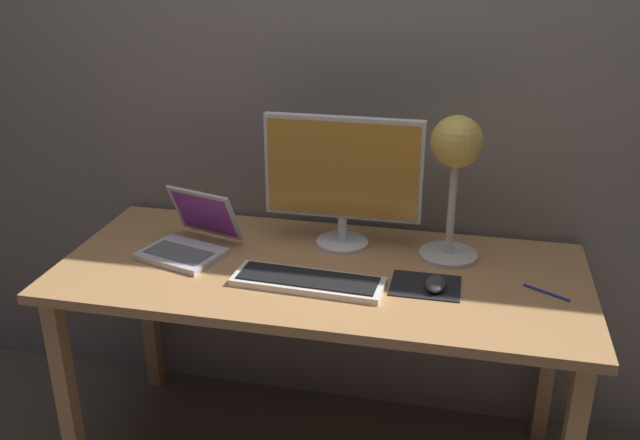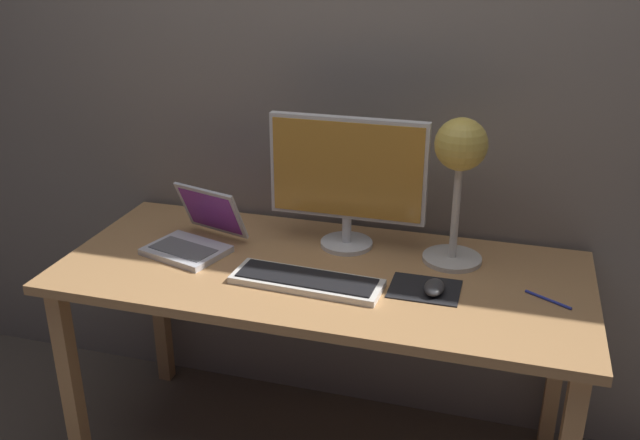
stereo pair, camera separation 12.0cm
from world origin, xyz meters
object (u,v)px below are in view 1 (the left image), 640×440
Objects in this scene: keyboard_main at (308,281)px; laptop at (193,234)px; desk_lamp at (456,158)px; monitor at (343,175)px; pen at (547,292)px; mouse at (435,284)px.

keyboard_main is 0.44m from laptop.
keyboard_main is 0.57m from desk_lamp.
monitor is 0.70m from pen.
laptop is 2.28× the size of pen.
desk_lamp is at bearing -2.80° from monitor.
mouse is 0.31m from pen.
monitor is at bearing 16.92° from laptop.
monitor is at bearing 81.30° from keyboard_main.
keyboard_main is 0.98× the size of desk_lamp.
mouse is (0.77, -0.10, -0.03)m from laptop.
laptop is at bearing 159.67° from keyboard_main.
desk_lamp is at bearing 147.53° from pen.
mouse is at bearing -7.69° from laptop.
laptop is 3.32× the size of mouse.
mouse is at bearing -96.44° from desk_lamp.
laptop is at bearing 172.31° from mouse.
laptop is at bearing -171.29° from desk_lamp.
pen is at bearing -3.08° from laptop.
pen is at bearing -17.51° from monitor.
desk_lamp is at bearing 35.47° from keyboard_main.
monitor is 1.57× the size of laptop.
pen is (0.67, 0.09, -0.01)m from keyboard_main.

